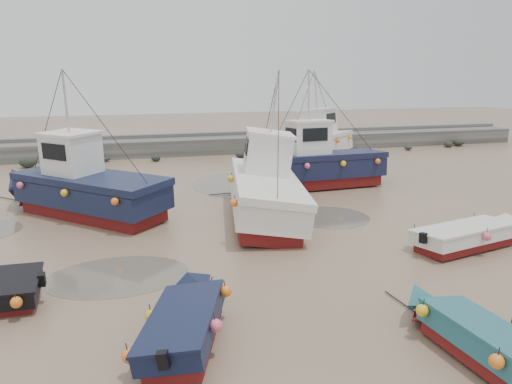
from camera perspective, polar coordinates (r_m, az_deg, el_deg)
ground at (r=17.06m, az=-2.91°, el=-7.51°), size 120.00×120.00×0.00m
seawall at (r=38.09m, az=-10.23°, el=5.09°), size 60.00×4.92×1.50m
puddle_a at (r=16.19m, az=-15.57°, el=-9.21°), size 4.40×4.40×0.01m
puddle_b at (r=21.84m, az=8.47°, el=-2.86°), size 3.42×3.42×0.01m
puddle_d at (r=27.92m, az=-1.05°, el=0.92°), size 6.25×6.25×0.01m
dinghy_1 at (r=12.16m, az=-7.57°, el=-13.90°), size 2.84×5.48×1.43m
dinghy_2 at (r=12.51m, az=23.06°, el=-14.04°), size 1.89×5.09×1.43m
dinghy_3 at (r=19.47m, az=23.54°, el=-4.28°), size 6.26×2.54×1.43m
cabin_boat_0 at (r=22.95m, az=-19.35°, el=0.74°), size 8.15×8.23×6.22m
cabin_boat_1 at (r=21.54m, az=0.52°, el=0.64°), size 4.50×11.19×6.22m
cabin_boat_2 at (r=26.97m, az=6.60°, el=3.31°), size 9.75×3.05×6.22m
cabin_boat_3 at (r=35.01m, az=7.23°, el=5.64°), size 8.54×7.83×6.22m
person at (r=24.63m, az=-19.45°, el=-1.62°), size 0.82×0.77×1.88m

